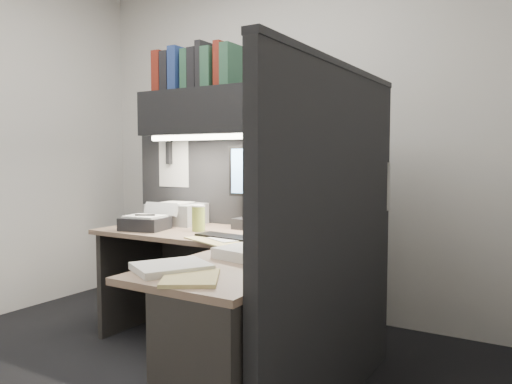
% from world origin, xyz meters
% --- Properties ---
extents(floor, '(3.50, 3.50, 0.00)m').
position_xyz_m(floor, '(0.00, 0.00, 0.00)').
color(floor, black).
rests_on(floor, ground).
extents(wall_back, '(3.50, 0.04, 2.70)m').
position_xyz_m(wall_back, '(0.00, 1.50, 1.35)').
color(wall_back, silver).
rests_on(wall_back, floor).
extents(partition_back, '(1.90, 0.06, 1.60)m').
position_xyz_m(partition_back, '(0.03, 0.93, 0.80)').
color(partition_back, black).
rests_on(partition_back, floor).
extents(partition_right, '(0.06, 1.50, 1.60)m').
position_xyz_m(partition_right, '(0.98, 0.18, 0.80)').
color(partition_right, black).
rests_on(partition_right, floor).
extents(desk, '(1.70, 1.53, 0.73)m').
position_xyz_m(desk, '(0.43, -0.00, 0.44)').
color(desk, '#7D6250').
rests_on(desk, floor).
extents(overhead_shelf, '(1.55, 0.34, 0.30)m').
position_xyz_m(overhead_shelf, '(0.12, 0.75, 1.50)').
color(overhead_shelf, black).
rests_on(overhead_shelf, partition_back).
extents(task_light_tube, '(1.32, 0.04, 0.04)m').
position_xyz_m(task_light_tube, '(0.12, 0.61, 1.33)').
color(task_light_tube, white).
rests_on(task_light_tube, overhead_shelf).
extents(monitor, '(0.51, 0.22, 0.55)m').
position_xyz_m(monitor, '(0.22, 0.82, 0.95)').
color(monitor, black).
rests_on(monitor, desk).
extents(keyboard, '(0.42, 0.18, 0.02)m').
position_xyz_m(keyboard, '(0.24, 0.39, 0.74)').
color(keyboard, black).
rests_on(keyboard, desk).
extents(mousepad, '(0.24, 0.22, 0.00)m').
position_xyz_m(mousepad, '(0.66, 0.42, 0.73)').
color(mousepad, navy).
rests_on(mousepad, desk).
extents(mouse, '(0.07, 0.10, 0.04)m').
position_xyz_m(mouse, '(0.67, 0.41, 0.75)').
color(mouse, black).
rests_on(mouse, mousepad).
extents(telephone, '(0.25, 0.26, 0.09)m').
position_xyz_m(telephone, '(0.63, 0.80, 0.77)').
color(telephone, beige).
rests_on(telephone, desk).
extents(coffee_cup, '(0.08, 0.08, 0.16)m').
position_xyz_m(coffee_cup, '(-0.10, 0.54, 0.81)').
color(coffee_cup, '#B9CE52').
rests_on(coffee_cup, desk).
extents(printer, '(0.39, 0.34, 0.14)m').
position_xyz_m(printer, '(-0.44, 0.75, 0.80)').
color(printer, '#9A9EA0').
rests_on(printer, desk).
extents(notebook_stack, '(0.31, 0.28, 0.08)m').
position_xyz_m(notebook_stack, '(-0.43, 0.41, 0.77)').
color(notebook_stack, black).
rests_on(notebook_stack, desk).
extents(open_folder, '(0.52, 0.43, 0.01)m').
position_xyz_m(open_folder, '(0.26, 0.32, 0.73)').
color(open_folder, '#D6C478').
rests_on(open_folder, desk).
extents(paper_stack_a, '(0.29, 0.26, 0.05)m').
position_xyz_m(paper_stack_a, '(0.62, -0.03, 0.75)').
color(paper_stack_a, white).
rests_on(paper_stack_a, desk).
extents(paper_stack_b, '(0.35, 0.37, 0.03)m').
position_xyz_m(paper_stack_b, '(0.49, -0.40, 0.74)').
color(paper_stack_b, white).
rests_on(paper_stack_b, desk).
extents(manila_stack, '(0.32, 0.34, 0.02)m').
position_xyz_m(manila_stack, '(0.66, -0.48, 0.74)').
color(manila_stack, '#D6C478').
rests_on(manila_stack, desk).
extents(binder_row, '(0.65, 0.25, 0.31)m').
position_xyz_m(binder_row, '(-0.26, 0.75, 1.79)').
color(binder_row, maroon).
rests_on(binder_row, overhead_shelf).
extents(pinned_papers, '(1.76, 1.31, 0.51)m').
position_xyz_m(pinned_papers, '(0.42, 0.56, 1.05)').
color(pinned_papers, white).
rests_on(pinned_papers, partition_back).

